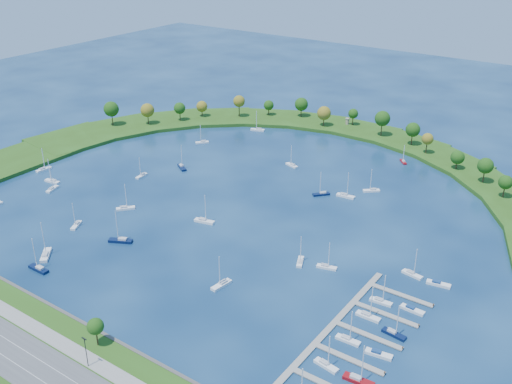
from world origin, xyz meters
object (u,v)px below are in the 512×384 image
Objects in this scene: moored_boat_8 at (222,284)px; docked_boat_3 at (358,379)px; moored_boat_16 at (52,181)px; docked_boat_6 at (368,315)px; docked_boat_5 at (378,354)px; docked_boat_9 at (412,309)px; docked_boat_11 at (438,284)px; moored_boat_3 at (46,254)px; moored_boat_6 at (403,161)px; docked_boat_8 at (381,301)px; docked_boat_4 at (348,339)px; moored_boat_1 at (300,261)px; moored_boat_2 at (258,129)px; moored_boat_20 at (125,208)px; moored_boat_15 at (121,240)px; moored_boat_12 at (202,142)px; docked_boat_2 at (326,364)px; dock_system at (346,341)px; moored_boat_21 at (327,266)px; moored_boat_19 at (39,268)px; moored_boat_5 at (321,193)px; moored_boat_17 at (142,175)px; moored_boat_14 at (76,224)px; moored_boat_9 at (372,190)px; moored_boat_0 at (44,169)px; docked_boat_7 at (394,333)px; docked_boat_10 at (412,274)px; harbor_tower at (347,121)px; moored_boat_10 at (182,167)px; moored_boat_11 at (292,165)px; moored_boat_13 at (52,188)px; moored_boat_4 at (204,220)px.

docked_boat_3 reaches higher than moored_boat_8.
docked_boat_6 is (173.73, -9.32, -0.00)m from moored_boat_16.
docked_boat_5 is 26.72m from docked_boat_9.
moored_boat_3 is at bearing -161.81° from docked_boat_11.
docked_boat_8 reaches higher than moored_boat_6.
moored_boat_6 is 0.83× the size of docked_boat_4.
moored_boat_2 is (-99.07, 113.87, 0.04)m from moored_boat_1.
docked_boat_4 is at bearing 168.94° from docked_boat_5.
moored_boat_20 is at bearing 106.46° from moored_boat_6.
docked_boat_9 is (113.36, 23.92, -0.36)m from moored_boat_15.
moored_boat_12 is 0.96× the size of docked_boat_2.
moored_boat_6 is 169.63m from docked_boat_3.
moored_boat_3 is at bearing 30.61° from moored_boat_15.
dock_system is 6.72× the size of moored_boat_20.
docked_boat_8 is at bearing 119.11° from moored_boat_2.
moored_boat_21 is (24.89, 31.70, -0.04)m from moored_boat_8.
docked_boat_2 is (112.36, 15.88, -0.05)m from moored_boat_19.
moored_boat_5 is 90.69m from moored_boat_17.
moored_boat_3 is 1.23× the size of moored_boat_5.
docked_boat_8 is (0.23, 25.10, 0.54)m from dock_system.
moored_boat_19 reaches higher than moored_boat_14.
docked_boat_2 is at bearing 68.71° from moored_boat_9.
moored_boat_8 is 50.49m from docked_boat_4.
moored_boat_0 reaches higher than docked_boat_9.
moored_boat_12 is 88.33m from moored_boat_20.
moored_boat_9 is at bearing -155.98° from moored_boat_16.
moored_boat_14 reaches higher than moored_boat_6.
docked_boat_10 is at bearing 109.66° from docked_boat_7.
docked_boat_9 is (103.42, -154.64, -3.38)m from harbor_tower.
moored_boat_16 is at bearing 177.51° from docked_boat_11.
docked_boat_8 is 24.84m from docked_boat_11.
moored_boat_9 is 97.57m from moored_boat_10.
moored_boat_17 is 0.91× the size of docked_boat_7.
moored_boat_1 is 41.27m from docked_boat_10.
moored_boat_2 is at bearing -19.77° from moored_boat_11.
moored_boat_3 is at bearing 54.03° from moored_boat_12.
moored_boat_11 is 0.85× the size of moored_boat_19.
moored_boat_14 is at bearing -150.76° from docked_boat_10.
moored_boat_8 reaches higher than docked_boat_8.
docked_boat_5 is at bearing -57.96° from moored_boat_21.
docked_boat_7 is at bearing -56.02° from moored_boat_20.
moored_boat_10 reaches higher than moored_boat_13.
moored_boat_11 is (-87.89, 109.46, 0.54)m from dock_system.
moored_boat_21 reaches higher than docked_boat_11.
moored_boat_19 is 124.71m from docked_boat_8.
docked_boat_6 is at bearing -25.74° from moored_boat_4.
docked_boat_2 is (92.97, -194.69, -3.10)m from harbor_tower.
moored_boat_9 is 1.00× the size of docked_boat_4.
dock_system is 6.78× the size of moored_boat_0.
moored_boat_10 is 73.07m from moored_boat_14.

